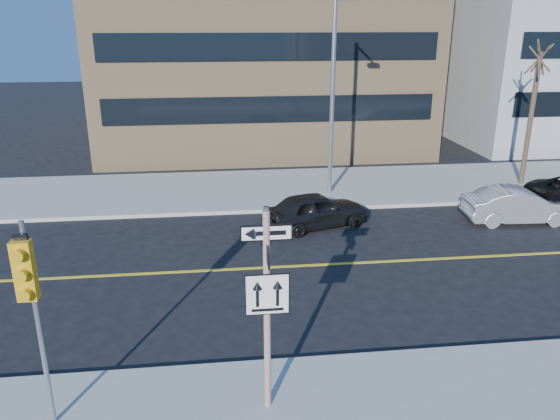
{
  "coord_description": "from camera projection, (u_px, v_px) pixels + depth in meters",
  "views": [
    {
      "loc": [
        -0.8,
        -11.23,
        7.23
      ],
      "look_at": [
        1.01,
        4.0,
        1.87
      ],
      "focal_mm": 35.0,
      "sensor_mm": 36.0,
      "label": 1
    }
  ],
  "objects": [
    {
      "name": "streetlight_a",
      "position": [
        334.0,
        85.0,
        21.96
      ],
      "size": [
        0.55,
        2.25,
        8.0
      ],
      "color": "gray",
      "rests_on": "far_sidewalk"
    },
    {
      "name": "sign_pole",
      "position": [
        267.0,
        301.0,
        9.84
      ],
      "size": [
        0.92,
        0.92,
        4.06
      ],
      "color": "beige",
      "rests_on": "near_sidewalk"
    },
    {
      "name": "parked_car_a",
      "position": [
        316.0,
        210.0,
        19.91
      ],
      "size": [
        2.66,
        4.15,
        1.31
      ],
      "primitive_type": "imported",
      "rotation": [
        0.0,
        0.0,
        1.88
      ],
      "color": "black",
      "rests_on": "ground"
    },
    {
      "name": "street_tree_west",
      "position": [
        539.0,
        62.0,
        23.21
      ],
      "size": [
        1.8,
        1.8,
        6.35
      ],
      "color": "#33261E",
      "rests_on": "far_sidewalk"
    },
    {
      "name": "traffic_signal",
      "position": [
        28.0,
        287.0,
        9.06
      ],
      "size": [
        0.32,
        0.45,
        4.0
      ],
      "color": "gray",
      "rests_on": "near_sidewalk"
    },
    {
      "name": "parked_car_b",
      "position": [
        518.0,
        205.0,
        20.4
      ],
      "size": [
        1.63,
        4.08,
        1.32
      ],
      "primitive_type": "imported",
      "rotation": [
        0.0,
        0.0,
        1.51
      ],
      "color": "gray",
      "rests_on": "ground"
    },
    {
      "name": "ground",
      "position": [
        258.0,
        340.0,
        13.0
      ],
      "size": [
        120.0,
        120.0,
        0.0
      ],
      "primitive_type": "plane",
      "color": "black",
      "rests_on": "ground"
    }
  ]
}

